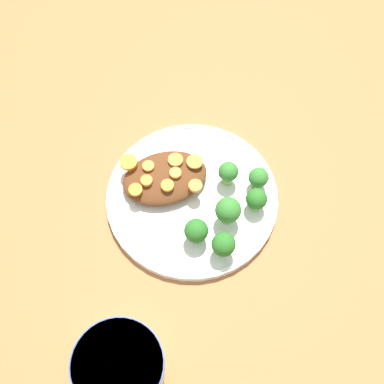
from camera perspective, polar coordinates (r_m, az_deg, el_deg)
ground_plane at (r=0.87m, az=0.00°, el=-0.87°), size 4.00×4.00×0.00m
plate at (r=0.86m, az=0.00°, el=-0.59°), size 0.28×0.28×0.02m
dip_bowl at (r=0.77m, az=-7.79°, el=-18.00°), size 0.13×0.13×0.06m
stew_mound at (r=0.86m, az=-2.91°, el=1.50°), size 0.14×0.10×0.03m
broccoli_floret_0 at (r=0.81m, az=3.87°, el=-1.99°), size 0.04×0.04×0.06m
broccoli_floret_1 at (r=0.85m, az=3.89°, el=2.06°), size 0.03×0.03×0.05m
broccoli_floret_2 at (r=0.80m, az=0.45°, el=-4.21°), size 0.04×0.04×0.05m
broccoli_floret_3 at (r=0.79m, az=3.38°, el=-5.65°), size 0.04×0.04×0.05m
broccoli_floret_4 at (r=0.83m, az=6.88°, el=-0.82°), size 0.03×0.03×0.04m
broccoli_floret_5 at (r=0.85m, az=7.09°, el=1.47°), size 0.03×0.03×0.04m
carrot_slice_0 at (r=0.85m, az=-1.77°, el=3.44°), size 0.02×0.02×0.00m
carrot_slice_1 at (r=0.83m, az=-6.05°, el=0.25°), size 0.02×0.02×0.00m
carrot_slice_2 at (r=0.84m, az=-4.87°, el=1.21°), size 0.02×0.02×0.01m
carrot_slice_3 at (r=0.83m, az=-2.64°, el=0.70°), size 0.02×0.02×0.01m
carrot_slice_4 at (r=0.85m, az=-4.68°, el=2.77°), size 0.02×0.02×0.00m
carrot_slice_5 at (r=0.84m, az=-1.78°, el=2.03°), size 0.02×0.02×0.01m
carrot_slice_6 at (r=0.85m, az=-6.78°, el=3.16°), size 0.03×0.03×0.01m
carrot_slice_7 at (r=0.85m, az=0.29°, el=3.25°), size 0.03×0.03×0.00m
carrot_slice_8 at (r=0.83m, az=0.27°, el=0.95°), size 0.02×0.02×0.01m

